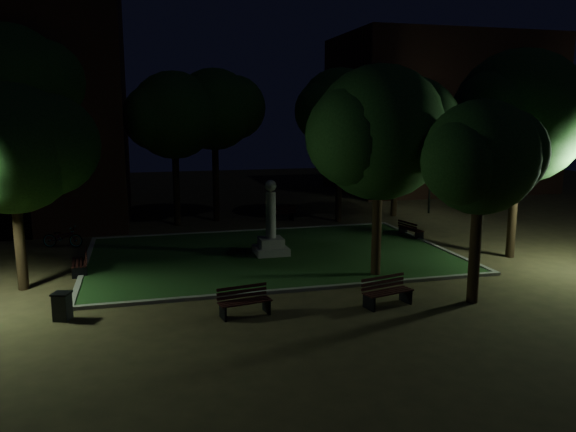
# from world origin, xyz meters

# --- Properties ---
(ground) EXTENTS (80.00, 80.00, 0.00)m
(ground) POSITION_xyz_m (0.00, 0.00, 0.00)
(ground) COLOR #443921
(lawn) EXTENTS (15.00, 10.00, 0.08)m
(lawn) POSITION_xyz_m (0.00, 2.00, 0.04)
(lawn) COLOR #22461C
(lawn) RESTS_ON ground
(lawn_kerb) EXTENTS (15.40, 10.40, 0.12)m
(lawn_kerb) POSITION_xyz_m (0.00, 2.00, 0.06)
(lawn_kerb) COLOR slate
(lawn_kerb) RESTS_ON ground
(monument) EXTENTS (1.40, 1.40, 3.20)m
(monument) POSITION_xyz_m (0.00, 2.00, 0.96)
(monument) COLOR gray
(monument) RESTS_ON lawn
(building_far) EXTENTS (16.00, 10.00, 12.00)m
(building_far) POSITION_xyz_m (18.00, 20.00, 6.00)
(building_far) COLOR #512D1F
(building_far) RESTS_ON ground
(tree_west) EXTENTS (5.36, 4.38, 7.07)m
(tree_west) POSITION_xyz_m (-9.30, -0.44, 4.87)
(tree_west) COLOR black
(tree_west) RESTS_ON ground
(tree_north_wl) EXTENTS (5.69, 4.64, 8.28)m
(tree_north_wl) POSITION_xyz_m (-3.33, 9.91, 5.95)
(tree_north_wl) COLOR black
(tree_north_wl) RESTS_ON ground
(tree_north_er) EXTENTS (5.57, 4.54, 8.53)m
(tree_north_er) POSITION_xyz_m (5.58, 8.66, 6.25)
(tree_north_er) COLOR black
(tree_north_er) RESTS_ON ground
(tree_ne) EXTENTS (5.29, 4.31, 7.22)m
(tree_ne) POSITION_xyz_m (9.42, 9.55, 5.06)
(tree_ne) COLOR black
(tree_ne) RESTS_ON ground
(tree_east) EXTENTS (6.71, 5.48, 8.64)m
(tree_east) POSITION_xyz_m (9.93, -0.85, 5.90)
(tree_east) COLOR black
(tree_east) RESTS_ON ground
(tree_se) EXTENTS (4.39, 3.59, 6.48)m
(tree_se) POSITION_xyz_m (5.01, -5.61, 4.68)
(tree_se) COLOR black
(tree_se) RESTS_ON ground
(tree_nw) EXTENTS (7.27, 5.94, 10.37)m
(tree_nw) POSITION_xyz_m (-10.92, 9.07, 7.40)
(tree_nw) COLOR black
(tree_nw) RESTS_ON ground
(tree_far_north) EXTENTS (5.50, 4.49, 8.52)m
(tree_far_north) POSITION_xyz_m (-1.08, 10.61, 6.27)
(tree_far_north) COLOR black
(tree_far_north) RESTS_ON ground
(tree_extra) EXTENTS (5.98, 4.88, 7.79)m
(tree_extra) POSITION_xyz_m (3.20, -2.06, 5.34)
(tree_extra) COLOR black
(tree_extra) RESTS_ON ground
(lamppost_nw) EXTENTS (1.18, 0.28, 4.12)m
(lamppost_nw) POSITION_xyz_m (-10.04, 8.74, 2.91)
(lamppost_nw) COLOR black
(lamppost_nw) RESTS_ON ground
(lamppost_ne) EXTENTS (1.18, 0.28, 4.65)m
(lamppost_ne) POSITION_xyz_m (11.80, 9.80, 3.23)
(lamppost_ne) COLOR black
(lamppost_ne) RESTS_ON ground
(bench_near_left) EXTENTS (1.67, 0.82, 0.88)m
(bench_near_left) POSITION_xyz_m (-2.43, -4.91, 0.41)
(bench_near_left) COLOR black
(bench_near_left) RESTS_ON ground
(bench_near_right) EXTENTS (1.76, 0.96, 0.92)m
(bench_near_right) POSITION_xyz_m (2.11, -5.19, 0.43)
(bench_near_right) COLOR black
(bench_near_right) RESTS_ON ground
(bench_left_side) EXTENTS (0.68, 1.62, 0.87)m
(bench_left_side) POSITION_xyz_m (-7.64, 1.18, 0.41)
(bench_left_side) COLOR black
(bench_left_side) RESTS_ON ground
(bench_right_side) EXTENTS (0.77, 1.53, 0.80)m
(bench_right_side) POSITION_xyz_m (7.48, 3.77, 0.38)
(bench_right_side) COLOR black
(bench_right_side) RESTS_ON ground
(bench_far_side) EXTENTS (1.77, 0.83, 0.93)m
(bench_far_side) POSITION_xyz_m (2.28, 9.54, 0.44)
(bench_far_side) COLOR black
(bench_far_side) RESTS_ON ground
(trash_bin) EXTENTS (0.62, 0.62, 0.84)m
(trash_bin) POSITION_xyz_m (-7.70, -3.93, 0.43)
(trash_bin) COLOR black
(trash_bin) RESTS_ON ground
(bicycle) EXTENTS (1.92, 1.08, 0.96)m
(bicycle) POSITION_xyz_m (-8.86, 5.93, 0.48)
(bicycle) COLOR black
(bicycle) RESTS_ON ground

